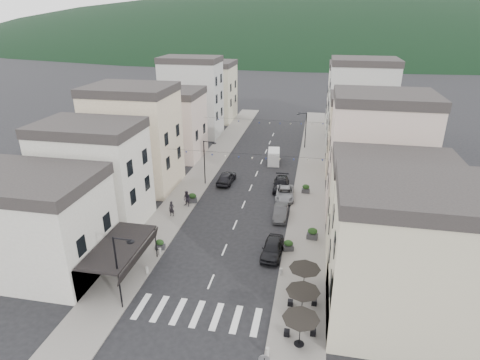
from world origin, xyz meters
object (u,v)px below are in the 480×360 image
object	(u,v)px
parked_car_c	(285,193)
delivery_van	(274,156)
parked_car_b	(281,212)
parked_car_e	(226,178)
parked_car_d	(281,184)
pedestrian_b	(187,199)
parked_car_a	(272,248)
pedestrian_a	(172,209)

from	to	relation	value
parked_car_c	delivery_van	distance (m)	12.65
parked_car_b	parked_car_c	bearing A→B (deg)	89.19
parked_car_e	delivery_van	xyz separation A→B (m)	(5.25, 9.08, 0.24)
delivery_van	parked_car_c	bearing A→B (deg)	-82.78
parked_car_c	parked_car_e	bearing A→B (deg)	154.18
parked_car_d	pedestrian_b	world-z (taller)	pedestrian_b
pedestrian_b	parked_car_a	bearing A→B (deg)	-16.47
parked_car_c	parked_car_e	world-z (taller)	parked_car_e
parked_car_c	pedestrian_b	world-z (taller)	pedestrian_b
parked_car_c	pedestrian_b	size ratio (longest dim) A/B	2.55
delivery_van	parked_car_d	bearing A→B (deg)	-83.43
parked_car_a	pedestrian_a	size ratio (longest dim) A/B	2.53
parked_car_b	parked_car_e	size ratio (longest dim) A/B	0.90
parked_car_b	delivery_van	distance (m)	17.77
parked_car_a	pedestrian_b	world-z (taller)	pedestrian_b
parked_car_d	pedestrian_a	size ratio (longest dim) A/B	2.77
parked_car_b	parked_car_c	world-z (taller)	parked_car_b
parked_car_e	pedestrian_b	world-z (taller)	pedestrian_b
parked_car_d	parked_car_a	bearing A→B (deg)	-89.73
parked_car_e	delivery_van	bearing A→B (deg)	-117.04
pedestrian_b	delivery_van	bearing A→B (deg)	84.46
parked_car_b	delivery_van	size ratio (longest dim) A/B	0.92
parked_car_a	parked_car_d	world-z (taller)	parked_car_a
parked_car_c	parked_car_d	world-z (taller)	parked_car_d
parked_car_e	parked_car_d	bearing A→B (deg)	177.35
parked_car_b	pedestrian_a	xyz separation A→B (m)	(-11.83, -2.04, 0.32)
parked_car_e	pedestrian_b	size ratio (longest dim) A/B	2.41
parked_car_a	parked_car_e	xyz separation A→B (m)	(-8.04, 15.98, 0.02)
parked_car_e	pedestrian_a	world-z (taller)	pedestrian_a
parked_car_c	parked_car_d	xyz separation A→B (m)	(-0.69, 2.53, 0.04)
parked_car_b	parked_car_a	bearing A→B (deg)	-90.81
parked_car_c	parked_car_e	distance (m)	8.68
parked_car_c	pedestrian_b	bearing A→B (deg)	-160.95
parked_car_a	parked_car_d	size ratio (longest dim) A/B	0.92
parked_car_a	parked_car_e	distance (m)	17.89
pedestrian_a	parked_car_c	bearing A→B (deg)	35.48
parked_car_a	delivery_van	bearing A→B (deg)	99.42
parked_car_b	delivery_van	xyz separation A→B (m)	(-2.79, 17.54, 0.34)
parked_car_a	pedestrian_a	world-z (taller)	pedestrian_a
parked_car_d	parked_car_e	distance (m)	7.39
parked_car_c	pedestrian_a	xyz separation A→B (m)	(-11.83, -7.25, 0.33)
parked_car_a	delivery_van	size ratio (longest dim) A/B	1.00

